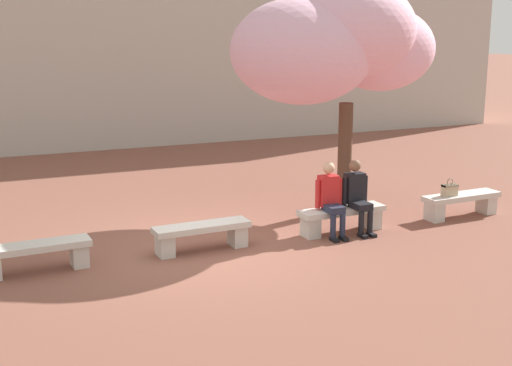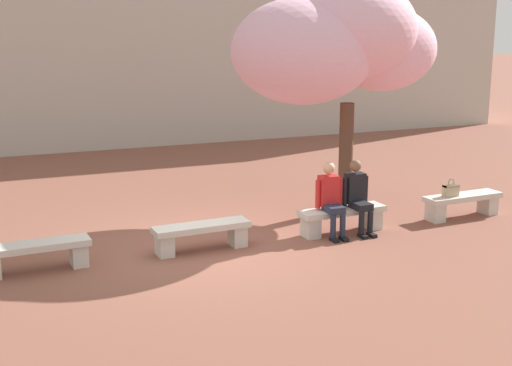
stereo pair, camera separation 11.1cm
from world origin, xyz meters
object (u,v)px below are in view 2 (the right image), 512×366
Objects in this scene: person_seated_right at (357,194)px; handbag at (451,190)px; stone_bench_east_end at (462,202)px; stone_bench_near_east at (342,216)px; person_seated_left at (331,197)px; cherry_tree_main at (336,43)px; stone_bench_center at (202,233)px; stone_bench_near_west at (36,253)px.

handbag is at bearing 0.93° from person_seated_right.
person_seated_right is at bearing -178.69° from stone_bench_east_end.
stone_bench_east_end is at bearing 0.00° from stone_bench_near_east.
person_seated_left is 3.81× the size of handbag.
cherry_tree_main is (-1.72, 1.48, 2.67)m from handbag.
cherry_tree_main reaches higher than person_seated_left.
stone_bench_center is at bearing 178.93° from person_seated_right.
person_seated_right is 0.29× the size of cherry_tree_main.
stone_bench_center is at bearing 178.69° from person_seated_left.
stone_bench_center is 2.61m from stone_bench_near_east.
stone_bench_near_west is 4.97m from person_seated_left.
stone_bench_near_west is 5.22m from stone_bench_near_east.
person_seated_left is 2.57m from handbag.
person_seated_right is at bearing -0.01° from person_seated_left.
stone_bench_center is at bearing -155.47° from cherry_tree_main.
stone_bench_center is 4.92m from handbag.
person_seated_right is (0.27, -0.05, 0.40)m from stone_bench_near_east.
stone_bench_near_west is 2.61m from stone_bench_center.
stone_bench_near_west is 1.26× the size of person_seated_left.
person_seated_left is (2.34, -0.05, 0.40)m from stone_bench_center.
person_seated_left is at bearing 179.99° from person_seated_right.
person_seated_left reaches higher than stone_bench_near_east.
person_seated_left is (4.95, -0.05, 0.40)m from stone_bench_near_west.
stone_bench_center is at bearing 179.76° from handbag.
person_seated_right reaches higher than handbag.
person_seated_left reaches higher than handbag.
person_seated_right reaches higher than stone_bench_center.
cherry_tree_main is (0.32, 1.51, 2.55)m from person_seated_right.
person_seated_right is 2.98m from cherry_tree_main.
stone_bench_near_east is (2.61, 0.00, 0.00)m from stone_bench_center.
stone_bench_center and stone_bench_east_end have the same top height.
stone_bench_near_east is (5.22, 0.00, 0.00)m from stone_bench_near_west.
handbag is (2.04, 0.03, -0.12)m from person_seated_right.
stone_bench_near_east is at bearing 11.32° from person_seated_left.
handbag is 0.08× the size of cherry_tree_main.
stone_bench_near_west and stone_bench_center have the same top height.
stone_bench_east_end is at bearing 3.81° from handbag.
person_seated_left reaches higher than stone_bench_near_west.
person_seated_right is 3.81× the size of handbag.
stone_bench_near_west is at bearing -165.89° from cherry_tree_main.
stone_bench_near_west is 7.83m from stone_bench_east_end.
stone_bench_near_west is 1.00× the size of stone_bench_east_end.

